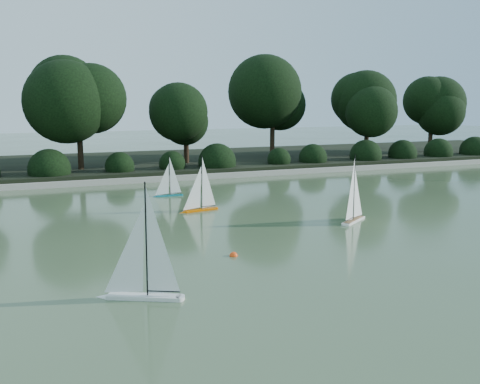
{
  "coord_description": "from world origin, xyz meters",
  "views": [
    {
      "loc": [
        -4.67,
        -8.61,
        2.7
      ],
      "look_at": [
        -0.39,
        2.22,
        0.7
      ],
      "focal_mm": 40.0,
      "sensor_mm": 36.0,
      "label": 1
    }
  ],
  "objects_px": {
    "sailboat_white_b": "(355,210)",
    "sailboat_orange": "(197,202)",
    "sailboat_teal": "(167,189)",
    "sailboat_white_a": "(137,280)",
    "race_buoy": "(234,256)"
  },
  "relations": [
    {
      "from": "sailboat_white_b",
      "to": "sailboat_orange",
      "type": "xyz_separation_m",
      "value": [
        -3.01,
        2.36,
        -0.02
      ]
    },
    {
      "from": "sailboat_teal",
      "to": "sailboat_white_a",
      "type": "bearing_deg",
      "value": -106.77
    },
    {
      "from": "sailboat_teal",
      "to": "sailboat_white_b",
      "type": "bearing_deg",
      "value": -55.49
    },
    {
      "from": "sailboat_white_b",
      "to": "sailboat_teal",
      "type": "height_order",
      "value": "sailboat_white_b"
    },
    {
      "from": "sailboat_orange",
      "to": "sailboat_white_a",
      "type": "bearing_deg",
      "value": -115.19
    },
    {
      "from": "sailboat_white_a",
      "to": "race_buoy",
      "type": "relative_size",
      "value": 11.71
    },
    {
      "from": "race_buoy",
      "to": "sailboat_white_a",
      "type": "bearing_deg",
      "value": -144.3
    },
    {
      "from": "sailboat_white_a",
      "to": "sailboat_white_b",
      "type": "height_order",
      "value": "sailboat_white_a"
    },
    {
      "from": "sailboat_white_b",
      "to": "race_buoy",
      "type": "bearing_deg",
      "value": -156.07
    },
    {
      "from": "sailboat_orange",
      "to": "race_buoy",
      "type": "distance_m",
      "value": 3.98
    },
    {
      "from": "sailboat_white_b",
      "to": "race_buoy",
      "type": "relative_size",
      "value": 10.94
    },
    {
      "from": "sailboat_white_a",
      "to": "sailboat_orange",
      "type": "bearing_deg",
      "value": 64.81
    },
    {
      "from": "sailboat_white_b",
      "to": "sailboat_teal",
      "type": "bearing_deg",
      "value": 124.51
    },
    {
      "from": "sailboat_white_b",
      "to": "race_buoy",
      "type": "height_order",
      "value": "sailboat_white_b"
    },
    {
      "from": "sailboat_white_a",
      "to": "sailboat_orange",
      "type": "relative_size",
      "value": 1.17
    }
  ]
}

